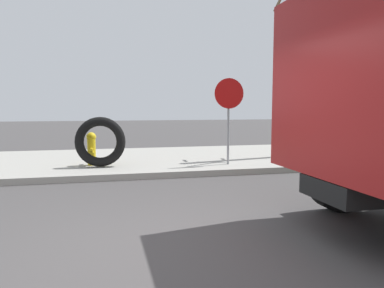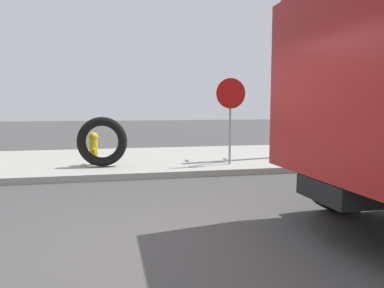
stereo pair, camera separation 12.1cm
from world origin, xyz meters
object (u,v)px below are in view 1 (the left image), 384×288
(fire_hydrant, at_px, (92,148))
(bare_tree, at_px, (296,59))
(loose_tire, at_px, (100,142))
(stop_sign, at_px, (229,105))

(fire_hydrant, distance_m, bare_tree, 6.31)
(fire_hydrant, xyz_separation_m, loose_tire, (0.22, -0.29, 0.17))
(fire_hydrant, distance_m, loose_tire, 0.40)
(bare_tree, bearing_deg, fire_hydrant, -175.83)
(bare_tree, bearing_deg, loose_tire, -172.73)
(fire_hydrant, height_order, bare_tree, bare_tree)
(loose_tire, relative_size, stop_sign, 0.56)
(loose_tire, distance_m, bare_tree, 6.06)
(loose_tire, height_order, stop_sign, stop_sign)
(stop_sign, bearing_deg, fire_hydrant, 169.08)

